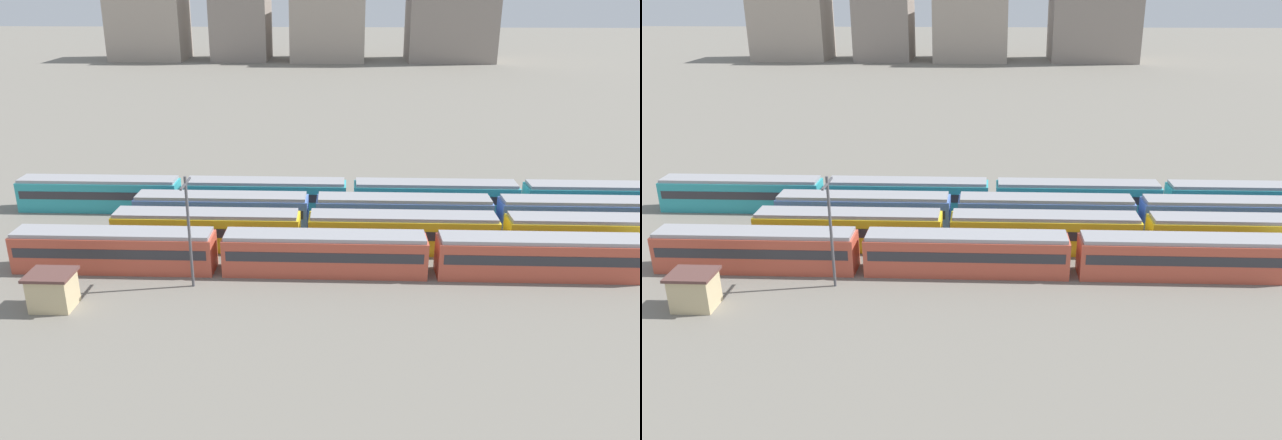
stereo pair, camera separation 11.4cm
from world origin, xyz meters
TOP-DOWN VIEW (x-y plane):
  - ground_plane at (0.00, 7.80)m, footprint 600.00×600.00m
  - train_track_0 at (13.56, 0.00)m, footprint 55.80×3.06m
  - train_track_1 at (39.77, 5.20)m, footprint 93.60×3.06m
  - train_track_2 at (30.82, 10.40)m, footprint 74.70×3.06m
  - train_track_3 at (25.34, 15.60)m, footprint 93.60×3.06m
  - catenary_pole_0 at (2.38, -3.12)m, footprint 0.24×3.20m
  - signal_hut at (-7.86, -7.26)m, footprint 3.60×3.00m
  - distant_building_0 at (-48.23, 158.55)m, footprint 23.55×17.21m
  - distant_building_2 at (9.55, 158.55)m, footprint 23.04×21.35m

SIDE VIEW (x-z plane):
  - ground_plane at x=0.00m, z-range 0.00..0.00m
  - signal_hut at x=-7.86m, z-range 0.03..3.07m
  - train_track_0 at x=13.56m, z-range 0.03..3.78m
  - train_track_1 at x=39.77m, z-range 0.03..3.78m
  - train_track_2 at x=30.82m, z-range 0.03..3.78m
  - train_track_3 at x=25.34m, z-range 0.03..3.78m
  - catenary_pole_0 at x=2.38m, z-range 0.55..10.36m
  - distant_building_0 at x=-48.23m, z-range 0.00..20.98m
  - distant_building_2 at x=9.55m, z-range 0.00..22.17m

